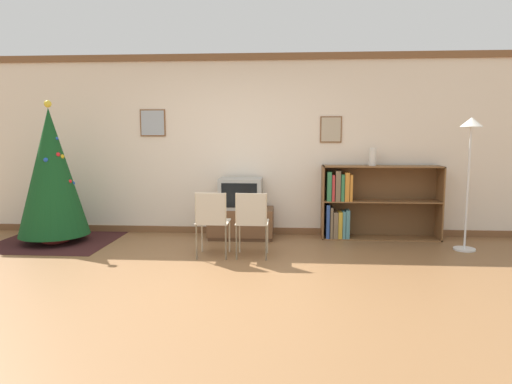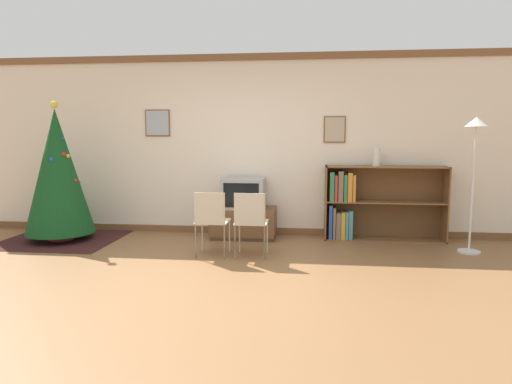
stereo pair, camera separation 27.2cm
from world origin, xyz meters
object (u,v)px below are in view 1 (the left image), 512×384
(folding_chair_right, at_px, (252,220))
(television, at_px, (241,193))
(folding_chair_left, at_px, (212,220))
(standing_lamp, at_px, (470,149))
(bookshelf, at_px, (360,203))
(tv_console, at_px, (241,223))
(vase, at_px, (373,157))
(christmas_tree, at_px, (52,173))

(folding_chair_right, bearing_deg, television, 102.60)
(folding_chair_left, bearing_deg, standing_lamp, 10.13)
(folding_chair_right, xyz_separation_m, bookshelf, (1.49, 1.21, 0.04))
(tv_console, height_order, vase, vase)
(bookshelf, distance_m, vase, 0.70)
(television, bearing_deg, vase, 3.63)
(christmas_tree, xyz_separation_m, folding_chair_left, (2.36, -0.66, -0.51))
(christmas_tree, distance_m, folding_chair_right, 2.97)
(christmas_tree, relative_size, folding_chair_right, 2.41)
(folding_chair_right, bearing_deg, tv_console, 102.57)
(christmas_tree, relative_size, folding_chair_left, 2.41)
(christmas_tree, relative_size, standing_lamp, 1.14)
(folding_chair_left, bearing_deg, bookshelf, 31.28)
(christmas_tree, distance_m, folding_chair_left, 2.51)
(vase, bearing_deg, television, -176.37)
(tv_console, relative_size, vase, 3.66)
(tv_console, relative_size, bookshelf, 0.55)
(folding_chair_left, bearing_deg, television, 77.40)
(folding_chair_right, bearing_deg, folding_chair_left, 180.00)
(tv_console, distance_m, bookshelf, 1.77)
(folding_chair_left, distance_m, bookshelf, 2.32)
(television, distance_m, bookshelf, 1.75)
(television, distance_m, standing_lamp, 3.13)
(tv_console, relative_size, television, 1.53)
(christmas_tree, bearing_deg, folding_chair_left, -15.55)
(television, xyz_separation_m, folding_chair_left, (-0.25, -1.10, -0.19))
(bookshelf, height_order, standing_lamp, standing_lamp)
(television, xyz_separation_m, folding_chair_right, (0.25, -1.10, -0.19))
(christmas_tree, bearing_deg, bookshelf, 7.19)
(bookshelf, xyz_separation_m, standing_lamp, (1.28, -0.62, 0.81))
(folding_chair_right, bearing_deg, vase, 36.33)
(bookshelf, relative_size, standing_lamp, 0.98)
(folding_chair_right, xyz_separation_m, standing_lamp, (2.77, 0.58, 0.86))
(tv_console, bearing_deg, folding_chair_left, -102.57)
(tv_console, height_order, bookshelf, bookshelf)
(folding_chair_right, bearing_deg, standing_lamp, 11.88)
(standing_lamp, bearing_deg, television, 170.31)
(folding_chair_right, distance_m, standing_lamp, 2.96)
(vase, distance_m, standing_lamp, 1.29)
(tv_console, bearing_deg, folding_chair_right, -77.43)
(bookshelf, relative_size, vase, 6.62)
(tv_console, xyz_separation_m, television, (0.00, -0.00, 0.44))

